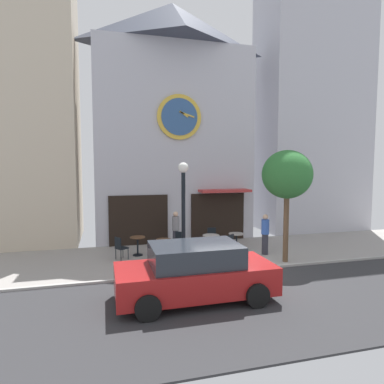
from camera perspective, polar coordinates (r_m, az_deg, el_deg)
name	(u,v)px	position (r m, az deg, el deg)	size (l,w,h in m)	color
ground_plane	(236,274)	(11.65, 7.69, -13.92)	(25.22, 9.90, 0.13)	gray
clock_building	(173,119)	(17.06, -3.35, 12.59)	(7.70, 4.28, 11.65)	#B2B2BC
neighbor_building_left	(19,107)	(17.75, -27.78, 12.98)	(5.14, 4.00, 12.80)	beige
neighbor_building_right	(312,98)	(20.63, 20.06, 15.01)	(5.98, 3.18, 14.93)	#B2B2BC
street_lamp	(183,215)	(11.60, -1.50, -4.05)	(0.36, 0.36, 3.78)	black
street_tree	(287,175)	(12.81, 16.20, 2.80)	(1.92, 1.73, 4.25)	brown
cafe_table_center_right	(138,243)	(13.72, -9.42, -8.75)	(0.62, 0.62, 0.77)	black
cafe_table_near_door	(164,246)	(13.22, -4.90, -9.24)	(0.64, 0.64, 0.75)	black
cafe_table_center_left	(211,240)	(13.87, 3.32, -8.38)	(0.71, 0.71, 0.77)	black
cafe_table_leftmost	(236,238)	(14.54, 7.72, -7.99)	(0.67, 0.67, 0.72)	black
cafe_chair_near_lamp	(120,246)	(13.22, -12.38, -9.21)	(0.55, 0.55, 0.90)	black
cafe_chair_mid_row	(178,241)	(13.82, -2.39, -8.49)	(0.57, 0.57, 0.90)	black
cafe_chair_curbside	(229,243)	(13.49, 6.43, -8.85)	(0.56, 0.56, 0.90)	black
cafe_chair_under_awning	(212,236)	(14.72, 3.50, -7.67)	(0.44, 0.44, 0.90)	black
cafe_chair_corner	(154,250)	(12.45, -6.66, -10.01)	(0.56, 0.56, 0.90)	black
pedestrian_blue	(265,234)	(13.94, 12.58, -7.08)	(0.45, 0.45, 1.67)	#2D2D38
pedestrian_grey	(176,230)	(14.42, -2.85, -6.58)	(0.45, 0.45, 1.67)	#2D2D38
parked_car_red	(195,272)	(9.24, 0.56, -13.78)	(4.31, 2.04, 1.55)	maroon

